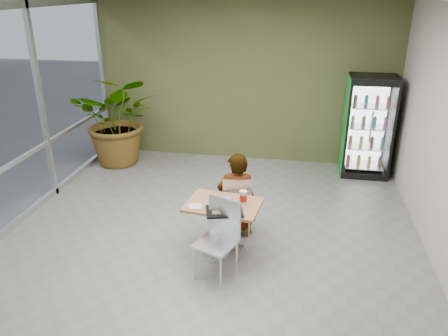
{
  "coord_description": "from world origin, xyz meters",
  "views": [
    {
      "loc": [
        1.16,
        -5.13,
        3.39
      ],
      "look_at": [
        0.15,
        0.48,
        1.0
      ],
      "focal_mm": 35.0,
      "sensor_mm": 36.0,
      "label": 1
    }
  ],
  "objects_px": {
    "seated_woman": "(237,203)",
    "potted_plant": "(119,120)",
    "chair_far": "(237,201)",
    "beverage_fridge": "(368,127)",
    "chair_near": "(220,232)",
    "soda_cup": "(243,197)",
    "cafeteria_tray": "(224,211)",
    "dining_table": "(223,218)"
  },
  "relations": [
    {
      "from": "dining_table",
      "to": "cafeteria_tray",
      "type": "relative_size",
      "value": 2.26
    },
    {
      "from": "soda_cup",
      "to": "seated_woman",
      "type": "bearing_deg",
      "value": 107.88
    },
    {
      "from": "beverage_fridge",
      "to": "seated_woman",
      "type": "bearing_deg",
      "value": -128.43
    },
    {
      "from": "cafeteria_tray",
      "to": "potted_plant",
      "type": "xyz_separation_m",
      "value": [
        -2.7,
        3.13,
        0.16
      ]
    },
    {
      "from": "dining_table",
      "to": "chair_far",
      "type": "xyz_separation_m",
      "value": [
        0.11,
        0.51,
        0.0
      ]
    },
    {
      "from": "chair_far",
      "to": "soda_cup",
      "type": "distance_m",
      "value": 0.56
    },
    {
      "from": "beverage_fridge",
      "to": "potted_plant",
      "type": "height_order",
      "value": "beverage_fridge"
    },
    {
      "from": "chair_near",
      "to": "seated_woman",
      "type": "bearing_deg",
      "value": 108.29
    },
    {
      "from": "soda_cup",
      "to": "potted_plant",
      "type": "xyz_separation_m",
      "value": [
        -2.9,
        2.83,
        0.08
      ]
    },
    {
      "from": "beverage_fridge",
      "to": "cafeteria_tray",
      "type": "bearing_deg",
      "value": -121.77
    },
    {
      "from": "potted_plant",
      "to": "seated_woman",
      "type": "bearing_deg",
      "value": -40.44
    },
    {
      "from": "potted_plant",
      "to": "dining_table",
      "type": "bearing_deg",
      "value": -47.52
    },
    {
      "from": "chair_near",
      "to": "seated_woman",
      "type": "height_order",
      "value": "seated_woman"
    },
    {
      "from": "chair_far",
      "to": "beverage_fridge",
      "type": "bearing_deg",
      "value": -135.95
    },
    {
      "from": "chair_near",
      "to": "soda_cup",
      "type": "relative_size",
      "value": 5.69
    },
    {
      "from": "dining_table",
      "to": "seated_woman",
      "type": "bearing_deg",
      "value": 80.41
    },
    {
      "from": "chair_far",
      "to": "beverage_fridge",
      "type": "height_order",
      "value": "beverage_fridge"
    },
    {
      "from": "dining_table",
      "to": "potted_plant",
      "type": "height_order",
      "value": "potted_plant"
    },
    {
      "from": "chair_near",
      "to": "soda_cup",
      "type": "xyz_separation_m",
      "value": [
        0.21,
        0.51,
        0.25
      ]
    },
    {
      "from": "seated_woman",
      "to": "beverage_fridge",
      "type": "bearing_deg",
      "value": -136.61
    },
    {
      "from": "seated_woman",
      "to": "soda_cup",
      "type": "height_order",
      "value": "seated_woman"
    },
    {
      "from": "seated_woman",
      "to": "beverage_fridge",
      "type": "distance_m",
      "value": 3.37
    },
    {
      "from": "seated_woman",
      "to": "potted_plant",
      "type": "height_order",
      "value": "potted_plant"
    },
    {
      "from": "dining_table",
      "to": "soda_cup",
      "type": "height_order",
      "value": "soda_cup"
    },
    {
      "from": "soda_cup",
      "to": "cafeteria_tray",
      "type": "bearing_deg",
      "value": -123.96
    },
    {
      "from": "soda_cup",
      "to": "cafeteria_tray",
      "type": "distance_m",
      "value": 0.36
    },
    {
      "from": "chair_near",
      "to": "beverage_fridge",
      "type": "relative_size",
      "value": 0.53
    },
    {
      "from": "chair_near",
      "to": "soda_cup",
      "type": "bearing_deg",
      "value": 88.48
    },
    {
      "from": "seated_woman",
      "to": "potted_plant",
      "type": "bearing_deg",
      "value": -48.48
    },
    {
      "from": "chair_far",
      "to": "chair_near",
      "type": "distance_m",
      "value": 0.96
    },
    {
      "from": "chair_far",
      "to": "cafeteria_tray",
      "type": "distance_m",
      "value": 0.78
    },
    {
      "from": "chair_far",
      "to": "soda_cup",
      "type": "relative_size",
      "value": 5.2
    },
    {
      "from": "seated_woman",
      "to": "dining_table",
      "type": "bearing_deg",
      "value": 72.37
    },
    {
      "from": "beverage_fridge",
      "to": "chair_far",
      "type": "bearing_deg",
      "value": -127.77
    },
    {
      "from": "seated_woman",
      "to": "soda_cup",
      "type": "xyz_separation_m",
      "value": [
        0.16,
        -0.5,
        0.36
      ]
    },
    {
      "from": "chair_far",
      "to": "chair_near",
      "type": "bearing_deg",
      "value": 78.04
    },
    {
      "from": "chair_far",
      "to": "cafeteria_tray",
      "type": "height_order",
      "value": "chair_far"
    },
    {
      "from": "chair_near",
      "to": "beverage_fridge",
      "type": "bearing_deg",
      "value": 80.71
    },
    {
      "from": "dining_table",
      "to": "cafeteria_tray",
      "type": "distance_m",
      "value": 0.33
    },
    {
      "from": "chair_near",
      "to": "potted_plant",
      "type": "height_order",
      "value": "potted_plant"
    },
    {
      "from": "chair_near",
      "to": "beverage_fridge",
      "type": "height_order",
      "value": "beverage_fridge"
    },
    {
      "from": "chair_far",
      "to": "dining_table",
      "type": "bearing_deg",
      "value": 70.07
    }
  ]
}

